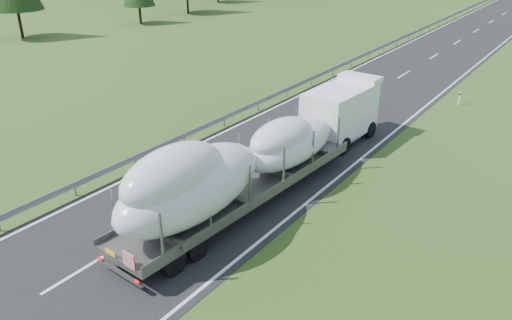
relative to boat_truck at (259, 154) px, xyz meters
The scene contains 2 objects.
ground 9.83m from the boat_truck, 103.82° to the right, with size 400.00×400.00×0.00m, color #2D4A18.
boat_truck is the anchor object (origin of this frame).
Camera 1 is at (14.82, -8.81, 12.17)m, focal length 35.00 mm.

